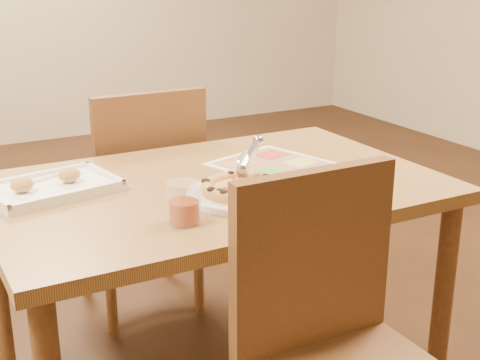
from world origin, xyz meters
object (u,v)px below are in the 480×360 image
chair_far (144,176)px  appetizer_tray (52,188)px  pizza_cutter (248,159)px  menu (286,168)px  pizza (241,188)px  plate (240,195)px  glass_tumbler (184,205)px  dining_table (215,210)px  chair_near (334,322)px

chair_far → appetizer_tray: size_ratio=1.25×
pizza_cutter → menu: (0.20, 0.12, -0.09)m
pizza → pizza_cutter: size_ratio=1.59×
chair_far → plate: chair_far is taller
glass_tumbler → menu: bearing=29.8°
dining_table → appetizer_tray: bearing=162.9°
pizza_cutter → glass_tumbler: bearing=168.1°
chair_near → glass_tumbler: bearing=120.3°
glass_tumbler → chair_far: bearing=76.4°
pizza → glass_tumbler: size_ratio=2.10×
pizza → pizza_cutter: (0.05, 0.04, 0.06)m
chair_near → appetizer_tray: 0.88m
glass_tumbler → dining_table: bearing=50.3°
pizza → menu: size_ratio=0.51×
glass_tumbler → menu: size_ratio=0.24×
plate → pizza: size_ratio=1.32×
dining_table → glass_tumbler: 0.35m
plate → menu: (0.25, 0.16, -0.01)m
pizza → menu: bearing=33.9°
chair_near → plate: 0.48m
dining_table → menu: size_ratio=2.98×
plate → menu: plate is taller
pizza → glass_tumbler: glass_tumbler is taller
menu → pizza_cutter: bearing=-149.0°
chair_near → glass_tumbler: 0.46m
dining_table → chair_near: (0.00, -0.60, -0.07)m
dining_table → menu: bearing=3.6°
chair_near → menu: size_ratio=1.08×
chair_near → chair_far: bearing=90.0°
dining_table → glass_tumbler: glass_tumbler is taller
dining_table → pizza_cutter: (0.05, -0.11, 0.18)m
plate → appetizer_tray: 0.53m
chair_near → pizza_cutter: (0.05, 0.50, 0.25)m
dining_table → chair_far: bearing=90.0°
glass_tumbler → plate: bearing=25.4°
menu → plate: bearing=-146.8°
dining_table → glass_tumbler: size_ratio=12.22×
glass_tumbler → appetizer_tray: bearing=121.4°
plate → appetizer_tray: (-0.44, 0.28, 0.01)m
dining_table → pizza_cutter: bearing=-63.8°
chair_far → menu: bearing=113.6°
chair_far → menu: (0.26, -0.59, 0.16)m
plate → glass_tumbler: (-0.21, -0.10, 0.04)m
pizza_cutter → glass_tumbler: 0.30m
appetizer_tray → chair_near: bearing=-59.1°
dining_table → chair_far: size_ratio=2.77×
chair_far → pizza: chair_far is taller
menu → chair_far: bearing=113.6°
dining_table → chair_far: chair_far is taller
appetizer_tray → menu: (0.70, -0.12, -0.01)m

